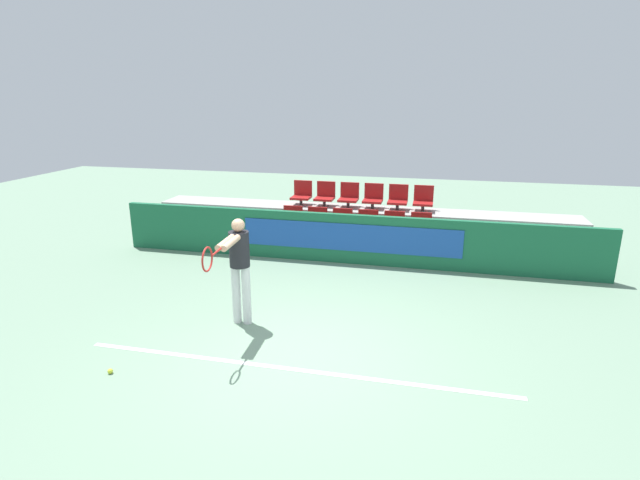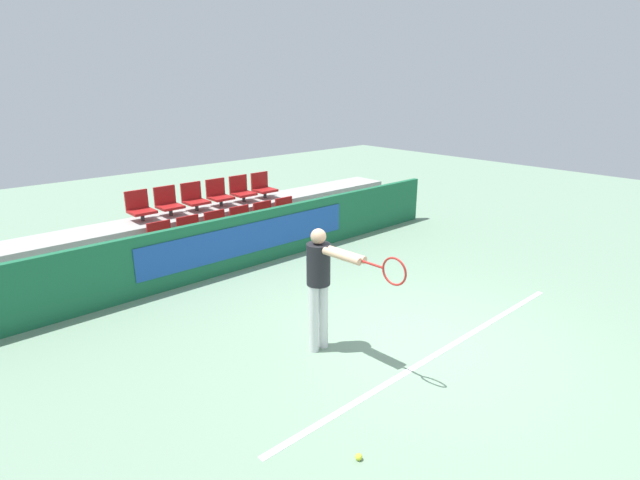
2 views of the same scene
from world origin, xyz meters
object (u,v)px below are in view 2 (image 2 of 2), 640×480
stadium_chair_6 (140,207)px  stadium_chair_11 (263,187)px  stadium_chair_1 (192,233)px  tennis_player (322,279)px  stadium_chair_4 (266,217)px  stadium_chair_3 (243,222)px  stadium_chair_5 (287,212)px  stadium_chair_10 (242,190)px  stadium_chair_2 (218,227)px  stadium_chair_8 (194,198)px  stadium_chair_9 (219,194)px  stadium_chair_7 (168,203)px  tennis_ball (359,457)px  stadium_chair_0 (163,240)px

stadium_chair_6 → stadium_chair_11: bearing=0.0°
stadium_chair_1 → tennis_player: 3.87m
stadium_chair_4 → stadium_chair_11: size_ratio=1.00×
stadium_chair_3 → stadium_chair_11: 1.48m
stadium_chair_5 → stadium_chair_10: stadium_chair_10 is taller
stadium_chair_6 → stadium_chair_10: (2.25, 0.00, 0.00)m
stadium_chair_11 → stadium_chair_2: bearing=-152.9°
stadium_chair_8 → stadium_chair_4: bearing=-37.5°
stadium_chair_2 → stadium_chair_11: 1.95m
stadium_chair_3 → stadium_chair_5: (1.13, 0.00, 0.00)m
stadium_chair_3 → stadium_chair_9: size_ratio=1.00×
stadium_chair_2 → stadium_chair_8: size_ratio=1.00×
stadium_chair_2 → stadium_chair_4: same height
stadium_chair_6 → stadium_chair_9: 1.69m
stadium_chair_10 → stadium_chair_5: bearing=-56.9°
stadium_chair_1 → stadium_chair_8: stadium_chair_8 is taller
stadium_chair_2 → stadium_chair_6: size_ratio=1.00×
stadium_chair_8 → stadium_chair_10: same height
stadium_chair_10 → stadium_chair_11: bearing=0.0°
stadium_chair_7 → stadium_chair_9: same height
tennis_player → stadium_chair_4: bearing=60.4°
stadium_chair_1 → stadium_chair_4: size_ratio=1.00×
stadium_chair_2 → tennis_player: 3.95m
stadium_chair_6 → tennis_ball: (-0.76, -6.39, -1.07)m
stadium_chair_2 → stadium_chair_5: 1.69m
stadium_chair_0 → stadium_chair_9: size_ratio=1.00×
stadium_chair_4 → stadium_chair_8: stadium_chair_8 is taller
stadium_chair_2 → tennis_ball: stadium_chair_2 is taller
stadium_chair_4 → stadium_chair_9: (-0.56, 0.86, 0.43)m
stadium_chair_10 → tennis_player: 5.10m
tennis_player → stadium_chair_8: bearing=77.4°
stadium_chair_11 → tennis_player: size_ratio=0.33×
stadium_chair_0 → stadium_chair_7: 1.12m
stadium_chair_0 → tennis_player: 3.87m
stadium_chair_7 → stadium_chair_8: same height
stadium_chair_0 → stadium_chair_1: 0.56m
stadium_chair_2 → stadium_chair_3: same height
stadium_chair_8 → stadium_chair_11: (1.69, 0.00, 0.00)m
stadium_chair_7 → stadium_chair_9: 1.13m
stadium_chair_10 → tennis_ball: (-3.02, -6.39, -1.07)m
stadium_chair_1 → stadium_chair_9: bearing=37.5°
stadium_chair_0 → stadium_chair_4: bearing=0.0°
stadium_chair_2 → stadium_chair_8: (0.00, 0.86, 0.43)m
stadium_chair_6 → stadium_chair_7: 0.56m
stadium_chair_2 → stadium_chair_10: bearing=37.5°
stadium_chair_4 → stadium_chair_6: (-2.25, 0.86, 0.43)m
stadium_chair_4 → stadium_chair_9: stadium_chair_9 is taller
stadium_chair_2 → stadium_chair_3: bearing=0.0°
stadium_chair_3 → stadium_chair_7: size_ratio=1.00×
stadium_chair_6 → stadium_chair_9: (1.69, 0.00, 0.00)m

